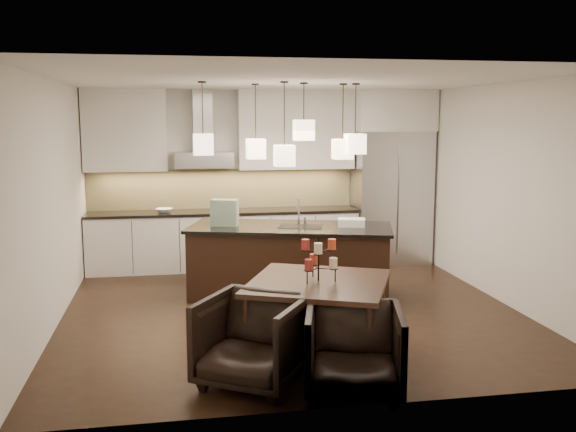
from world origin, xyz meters
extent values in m
cube|color=black|center=(0.00, 0.00, -0.01)|extent=(5.50, 5.50, 0.02)
cube|color=white|center=(0.00, 0.00, 2.81)|extent=(5.50, 5.50, 0.02)
cube|color=silver|center=(0.00, 2.76, 1.40)|extent=(5.50, 0.02, 2.80)
cube|color=silver|center=(0.00, -2.76, 1.40)|extent=(5.50, 0.02, 2.80)
cube|color=silver|center=(-2.76, 0.00, 1.40)|extent=(0.02, 5.50, 2.80)
cube|color=silver|center=(2.76, 0.00, 1.40)|extent=(0.02, 5.50, 2.80)
cube|color=#B7B7BA|center=(2.10, 2.38, 1.07)|extent=(1.20, 0.72, 2.15)
cube|color=silver|center=(2.10, 2.38, 2.47)|extent=(1.26, 0.72, 0.65)
cube|color=silver|center=(-0.62, 2.43, 0.44)|extent=(4.21, 0.62, 0.88)
cube|color=black|center=(-0.62, 2.43, 0.90)|extent=(4.21, 0.66, 0.04)
cube|color=#C9BE81|center=(-0.62, 2.73, 1.24)|extent=(4.21, 0.02, 0.63)
cube|color=silver|center=(-2.10, 2.57, 2.17)|extent=(1.25, 0.35, 1.25)
cube|color=silver|center=(0.55, 2.57, 2.17)|extent=(1.85, 0.35, 1.25)
cube|color=#B7B7BA|center=(-0.93, 2.48, 1.72)|extent=(0.90, 0.52, 0.24)
cube|color=#B7B7BA|center=(-0.93, 2.59, 2.32)|extent=(0.30, 0.28, 0.96)
imported|color=silver|center=(-1.55, 2.38, 0.95)|extent=(0.30, 0.30, 0.06)
cube|color=black|center=(0.11, 0.65, 0.45)|extent=(2.76, 1.72, 0.91)
cube|color=black|center=(0.11, 0.65, 0.93)|extent=(2.86, 1.82, 0.04)
cube|color=#1D5327|center=(-0.74, 0.83, 1.12)|extent=(0.39, 0.28, 0.35)
cube|color=silver|center=(0.90, 0.48, 1.00)|extent=(0.41, 0.34, 0.10)
cylinder|color=#F8E4BC|center=(0.11, -1.66, 0.96)|extent=(0.10, 0.10, 0.10)
cylinder|color=#DB4525|center=(-0.04, -1.46, 0.96)|extent=(0.10, 0.10, 0.10)
cylinder|color=#A42D2A|center=(-0.14, -1.69, 0.96)|extent=(0.10, 0.10, 0.10)
cylinder|color=#DB4525|center=(0.12, -1.56, 1.13)|extent=(0.10, 0.10, 0.10)
cylinder|color=#A42D2A|center=(-0.14, -1.53, 1.13)|extent=(0.10, 0.10, 0.10)
cylinder|color=#F8E4BC|center=(-0.05, -1.73, 1.13)|extent=(0.10, 0.10, 0.10)
imported|color=black|center=(-0.73, -2.14, 0.40)|extent=(1.20, 1.20, 0.80)
imported|color=black|center=(0.09, -2.50, 0.38)|extent=(1.00, 1.02, 0.77)
cube|color=#FFEACA|center=(-1.02, 0.44, 2.03)|extent=(0.24, 0.24, 0.26)
cube|color=#FFEACA|center=(-0.32, 0.85, 1.96)|extent=(0.24, 0.24, 0.26)
cube|color=#FFEACA|center=(0.26, 0.50, 2.21)|extent=(0.24, 0.24, 0.26)
cube|color=#FFEACA|center=(0.80, 0.61, 1.95)|extent=(0.24, 0.24, 0.26)
cube|color=#FFEACA|center=(0.95, 0.55, 2.02)|extent=(0.24, 0.24, 0.26)
cube|color=#FFEACA|center=(-0.03, 0.29, 1.89)|extent=(0.24, 0.24, 0.26)
camera|label=1|loc=(-1.39, -7.56, 2.35)|focal=40.00mm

